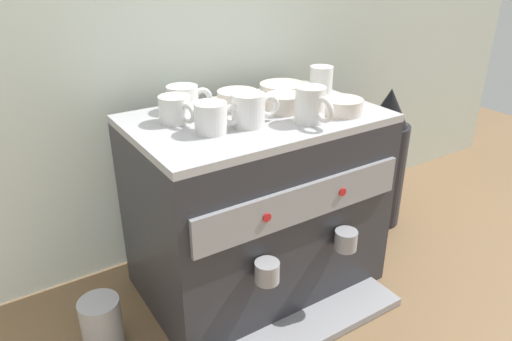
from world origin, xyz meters
The scene contains 15 objects.
ground_plane centered at (0.00, 0.00, 0.00)m, with size 4.00×4.00×0.00m, color brown.
tiled_backsplash_wall centered at (0.00, 0.29, 0.49)m, with size 2.80×0.03×0.98m, color silver.
espresso_machine centered at (0.00, 0.00, 0.24)m, with size 0.61×0.50×0.49m.
ceramic_cup_0 centered at (0.24, 0.04, 0.53)m, with size 0.08×0.09×0.08m.
ceramic_cup_1 centered at (-0.13, 0.13, 0.52)m, with size 0.11×0.08×0.06m.
ceramic_cup_2 centered at (-0.05, -0.05, 0.53)m, with size 0.12×0.08×0.07m.
ceramic_cup_3 centered at (0.08, -0.12, 0.53)m, with size 0.07×0.11×0.08m.
ceramic_cup_4 centered at (-0.14, -0.05, 0.53)m, with size 0.11×0.07×0.07m.
ceramic_cup_5 centered at (-0.18, 0.06, 0.52)m, with size 0.07×0.11×0.06m.
ceramic_bowl_0 centered at (0.15, 0.10, 0.51)m, with size 0.13×0.13×0.03m.
ceramic_bowl_1 centered at (0.18, -0.11, 0.51)m, with size 0.10×0.10×0.04m.
ceramic_bowl_2 centered at (-0.01, 0.07, 0.51)m, with size 0.10×0.10×0.04m.
ceramic_bowl_3 centered at (0.07, -0.01, 0.51)m, with size 0.09×0.09×0.04m.
coffee_grinder centered at (0.53, 0.05, 0.22)m, with size 0.15×0.15×0.47m.
milk_pitcher centered at (-0.44, -0.01, 0.06)m, with size 0.10×0.10×0.13m, color #B7B7BC.
Camera 1 is at (-0.60, -0.93, 0.86)m, focal length 33.60 mm.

